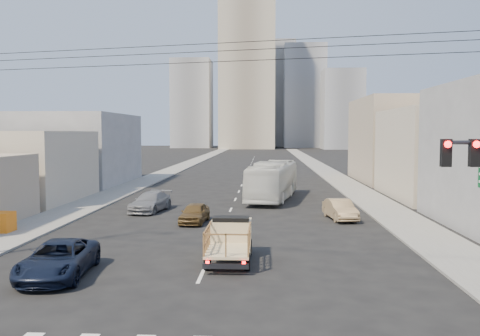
# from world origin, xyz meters

# --- Properties ---
(ground) EXTENTS (420.00, 420.00, 0.00)m
(ground) POSITION_xyz_m (0.00, 0.00, 0.00)
(ground) COLOR black
(ground) RESTS_ON ground
(sidewalk_left) EXTENTS (3.50, 180.00, 0.12)m
(sidewalk_left) POSITION_xyz_m (-11.75, 70.00, 0.06)
(sidewalk_left) COLOR slate
(sidewalk_left) RESTS_ON ground
(sidewalk_right) EXTENTS (3.50, 180.00, 0.12)m
(sidewalk_right) POSITION_xyz_m (11.75, 70.00, 0.06)
(sidewalk_right) COLOR slate
(sidewalk_right) RESTS_ON ground
(lane_dashes) EXTENTS (0.15, 104.00, 0.01)m
(lane_dashes) POSITION_xyz_m (0.00, 53.00, 0.01)
(lane_dashes) COLOR silver
(lane_dashes) RESTS_ON ground
(flatbed_pickup) EXTENTS (1.95, 4.41, 1.90)m
(flatbed_pickup) POSITION_xyz_m (1.01, 4.58, 1.09)
(flatbed_pickup) COLOR beige
(flatbed_pickup) RESTS_ON ground
(navy_pickup) EXTENTS (2.81, 5.36, 1.44)m
(navy_pickup) POSITION_xyz_m (-5.81, 1.68, 0.72)
(navy_pickup) COLOR black
(navy_pickup) RESTS_ON ground
(city_bus) EXTENTS (4.87, 12.29, 3.34)m
(city_bus) POSITION_xyz_m (3.30, 26.28, 1.67)
(city_bus) COLOR silver
(city_bus) RESTS_ON ground
(sedan_brown) EXTENTS (1.84, 3.92, 1.30)m
(sedan_brown) POSITION_xyz_m (-1.97, 14.25, 0.65)
(sedan_brown) COLOR brown
(sedan_brown) RESTS_ON ground
(sedan_tan) EXTENTS (2.04, 4.32, 1.37)m
(sedan_tan) POSITION_xyz_m (7.71, 16.06, 0.68)
(sedan_tan) COLOR #987D59
(sedan_tan) RESTS_ON ground
(sedan_grey) EXTENTS (2.77, 5.17, 1.42)m
(sedan_grey) POSITION_xyz_m (-5.94, 18.91, 0.71)
(sedan_grey) COLOR slate
(sedan_grey) RESTS_ON ground
(overhead_wires) EXTENTS (23.01, 5.02, 0.72)m
(overhead_wires) POSITION_xyz_m (0.00, 1.50, 8.97)
(overhead_wires) COLOR black
(overhead_wires) RESTS_ON ground
(bldg_right_mid) EXTENTS (11.00, 14.00, 8.00)m
(bldg_right_mid) POSITION_xyz_m (19.50, 28.00, 4.00)
(bldg_right_mid) COLOR #BEAF99
(bldg_right_mid) RESTS_ON ground
(bldg_right_far) EXTENTS (12.00, 16.00, 10.00)m
(bldg_right_far) POSITION_xyz_m (20.00, 44.00, 5.00)
(bldg_right_far) COLOR tan
(bldg_right_far) RESTS_ON ground
(bldg_left_mid) EXTENTS (11.00, 12.00, 6.00)m
(bldg_left_mid) POSITION_xyz_m (-19.00, 24.00, 3.00)
(bldg_left_mid) COLOR #BEAF99
(bldg_left_mid) RESTS_ON ground
(bldg_left_far) EXTENTS (12.00, 16.00, 8.00)m
(bldg_left_far) POSITION_xyz_m (-19.50, 39.00, 4.00)
(bldg_left_far) COLOR gray
(bldg_left_far) RESTS_ON ground
(high_rise_tower) EXTENTS (20.00, 20.00, 60.00)m
(high_rise_tower) POSITION_xyz_m (-4.00, 170.00, 30.00)
(high_rise_tower) COLOR gray
(high_rise_tower) RESTS_ON ground
(midrise_ne) EXTENTS (16.00, 16.00, 40.00)m
(midrise_ne) POSITION_xyz_m (18.00, 185.00, 20.00)
(midrise_ne) COLOR gray
(midrise_ne) RESTS_ON ground
(midrise_nw) EXTENTS (15.00, 15.00, 34.00)m
(midrise_nw) POSITION_xyz_m (-26.00, 180.00, 17.00)
(midrise_nw) COLOR gray
(midrise_nw) RESTS_ON ground
(midrise_back) EXTENTS (18.00, 18.00, 44.00)m
(midrise_back) POSITION_xyz_m (6.00, 200.00, 22.00)
(midrise_back) COLOR gray
(midrise_back) RESTS_ON ground
(midrise_east) EXTENTS (14.00, 14.00, 28.00)m
(midrise_east) POSITION_xyz_m (30.00, 165.00, 14.00)
(midrise_east) COLOR gray
(midrise_east) RESTS_ON ground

